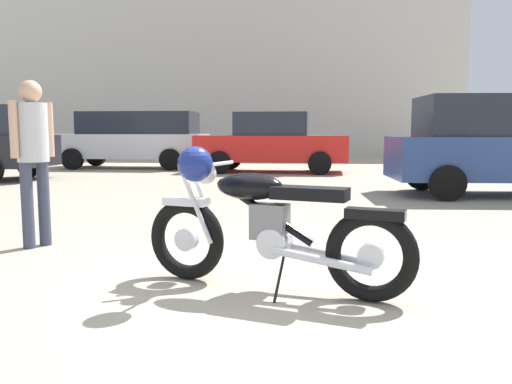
{
  "coord_description": "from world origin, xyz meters",
  "views": [
    {
      "loc": [
        0.14,
        -3.9,
        1.17
      ],
      "look_at": [
        0.01,
        1.03,
        0.59
      ],
      "focal_mm": 36.63,
      "sensor_mm": 36.0,
      "label": 1
    }
  ],
  "objects_px": {
    "bystander": "(33,146)",
    "pale_sedan_back": "(134,138)",
    "vintage_motorcycle": "(264,224)",
    "dark_sedan_left": "(272,142)",
    "white_estate_far": "(498,145)"
  },
  "relations": [
    {
      "from": "bystander",
      "to": "dark_sedan_left",
      "type": "bearing_deg",
      "value": 110.25
    },
    {
      "from": "bystander",
      "to": "white_estate_far",
      "type": "height_order",
      "value": "white_estate_far"
    },
    {
      "from": "vintage_motorcycle",
      "to": "pale_sedan_back",
      "type": "relative_size",
      "value": 0.41
    },
    {
      "from": "dark_sedan_left",
      "to": "white_estate_far",
      "type": "distance_m",
      "value": 6.64
    },
    {
      "from": "bystander",
      "to": "dark_sedan_left",
      "type": "distance_m",
      "value": 9.95
    },
    {
      "from": "dark_sedan_left",
      "to": "white_estate_far",
      "type": "relative_size",
      "value": 1.11
    },
    {
      "from": "white_estate_far",
      "to": "dark_sedan_left",
      "type": "bearing_deg",
      "value": 128.74
    },
    {
      "from": "bystander",
      "to": "pale_sedan_back",
      "type": "distance_m",
      "value": 11.29
    },
    {
      "from": "pale_sedan_back",
      "to": "vintage_motorcycle",
      "type": "bearing_deg",
      "value": 112.82
    },
    {
      "from": "bystander",
      "to": "vintage_motorcycle",
      "type": "bearing_deg",
      "value": 3.55
    },
    {
      "from": "vintage_motorcycle",
      "to": "dark_sedan_left",
      "type": "distance_m",
      "value": 11.03
    },
    {
      "from": "vintage_motorcycle",
      "to": "bystander",
      "type": "distance_m",
      "value": 2.74
    },
    {
      "from": "vintage_motorcycle",
      "to": "white_estate_far",
      "type": "height_order",
      "value": "white_estate_far"
    },
    {
      "from": "bystander",
      "to": "dark_sedan_left",
      "type": "xyz_separation_m",
      "value": [
        2.43,
        9.65,
        -0.18
      ]
    },
    {
      "from": "bystander",
      "to": "pale_sedan_back",
      "type": "xyz_separation_m",
      "value": [
        -1.88,
        11.13,
        -0.08
      ]
    }
  ]
}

